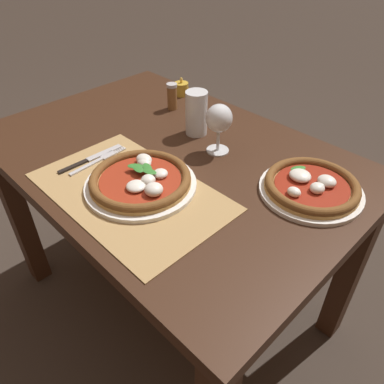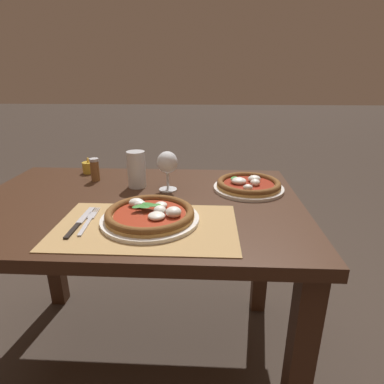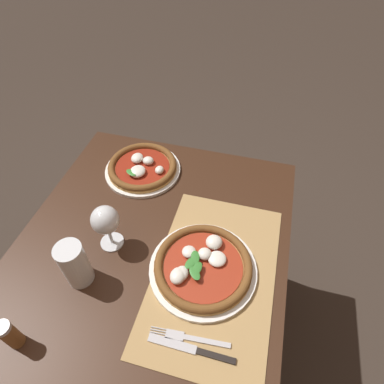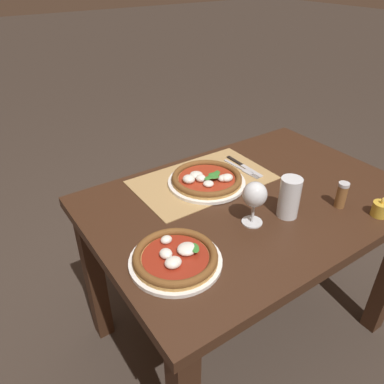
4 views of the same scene
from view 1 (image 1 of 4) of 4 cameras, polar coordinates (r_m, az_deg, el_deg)
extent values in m
plane|color=#382D26|center=(1.68, -2.64, -15.89)|extent=(24.00, 24.00, 0.00)
cube|color=#382114|center=(1.18, -3.64, 5.23)|extent=(1.19, 0.81, 0.04)
cube|color=#382114|center=(1.66, -24.74, -3.46)|extent=(0.07, 0.07, 0.70)
cube|color=#382114|center=(1.91, -6.16, 5.95)|extent=(0.07, 0.07, 0.70)
cube|color=#382114|center=(1.43, 22.89, -10.83)|extent=(0.07, 0.07, 0.70)
cube|color=#A88451|center=(1.02, -9.46, 0.12)|extent=(0.54, 0.33, 0.00)
cylinder|color=white|center=(1.02, -7.80, 1.12)|extent=(0.30, 0.30, 0.01)
cylinder|color=tan|center=(1.02, -7.85, 1.62)|extent=(0.27, 0.27, 0.01)
torus|color=brown|center=(1.01, -7.90, 2.07)|extent=(0.27, 0.27, 0.02)
cylinder|color=maroon|center=(1.01, -7.88, 1.91)|extent=(0.22, 0.22, 0.00)
ellipsoid|color=silver|center=(1.01, -4.82, 2.82)|extent=(0.04, 0.04, 0.02)
ellipsoid|color=silver|center=(0.99, -6.70, 1.82)|extent=(0.04, 0.04, 0.03)
ellipsoid|color=silver|center=(0.95, -5.85, 0.38)|extent=(0.05, 0.05, 0.03)
ellipsoid|color=silver|center=(1.07, -7.33, 4.93)|extent=(0.05, 0.04, 0.03)
ellipsoid|color=silver|center=(1.06, -7.29, 4.47)|extent=(0.04, 0.04, 0.02)
ellipsoid|color=silver|center=(0.97, -8.53, 0.88)|extent=(0.05, 0.05, 0.02)
ellipsoid|color=#337A2D|center=(1.03, -8.63, 3.94)|extent=(0.05, 0.05, 0.00)
ellipsoid|color=#337A2D|center=(1.02, -8.24, 3.57)|extent=(0.05, 0.03, 0.00)
ellipsoid|color=#337A2D|center=(1.02, -6.87, 3.74)|extent=(0.05, 0.04, 0.00)
ellipsoid|color=#337A2D|center=(1.01, -6.53, 3.15)|extent=(0.05, 0.03, 0.00)
cylinder|color=white|center=(1.05, 17.61, 0.18)|extent=(0.27, 0.27, 0.01)
cylinder|color=tan|center=(1.04, 17.72, 0.66)|extent=(0.25, 0.25, 0.01)
torus|color=brown|center=(1.03, 17.83, 1.09)|extent=(0.25, 0.25, 0.02)
cylinder|color=maroon|center=(1.04, 17.79, 0.95)|extent=(0.20, 0.20, 0.00)
ellipsoid|color=silver|center=(1.01, 18.55, 0.57)|extent=(0.04, 0.04, 0.03)
ellipsoid|color=silver|center=(0.98, 15.28, 0.01)|extent=(0.04, 0.03, 0.02)
ellipsoid|color=silver|center=(1.04, 19.86, 1.56)|extent=(0.05, 0.04, 0.03)
ellipsoid|color=silver|center=(1.04, 16.14, 2.43)|extent=(0.06, 0.06, 0.03)
ellipsoid|color=#337A2D|center=(1.06, 15.88, 3.47)|extent=(0.04, 0.05, 0.00)
cylinder|color=silver|center=(1.17, 3.92, 6.35)|extent=(0.07, 0.07, 0.00)
cylinder|color=silver|center=(1.16, 3.99, 7.83)|extent=(0.01, 0.01, 0.06)
ellipsoid|color=silver|center=(1.12, 4.16, 11.14)|extent=(0.08, 0.08, 0.08)
ellipsoid|color=#AD5B14|center=(1.13, 4.13, 10.68)|extent=(0.07, 0.07, 0.05)
cylinder|color=silver|center=(1.24, 0.68, 11.93)|extent=(0.07, 0.07, 0.15)
cylinder|color=black|center=(1.25, 0.67, 11.33)|extent=(0.07, 0.07, 0.12)
cylinder|color=silver|center=(1.22, 0.70, 14.11)|extent=(0.07, 0.07, 0.02)
cube|color=#B7B7BC|center=(1.13, -15.78, 3.76)|extent=(0.02, 0.12, 0.00)
cube|color=#B7B7BC|center=(1.17, -12.65, 5.47)|extent=(0.03, 0.05, 0.00)
cylinder|color=#B7B7BC|center=(1.18, -10.79, 6.19)|extent=(0.01, 0.04, 0.00)
cylinder|color=#B7B7BC|center=(1.19, -10.97, 6.28)|extent=(0.01, 0.04, 0.00)
cylinder|color=#B7B7BC|center=(1.19, -11.16, 6.38)|extent=(0.01, 0.04, 0.00)
cylinder|color=#B7B7BC|center=(1.20, -11.34, 6.47)|extent=(0.01, 0.04, 0.00)
cube|color=black|center=(1.14, -17.64, 3.72)|extent=(0.01, 0.10, 0.01)
cube|color=#B7B7BC|center=(1.18, -13.21, 5.84)|extent=(0.02, 0.12, 0.00)
cylinder|color=gold|center=(1.54, -1.63, 15.43)|extent=(0.06, 0.06, 0.05)
cylinder|color=silver|center=(1.55, -1.63, 15.18)|extent=(0.04, 0.04, 0.03)
ellipsoid|color=#F9C64C|center=(1.53, -1.65, 16.64)|extent=(0.01, 0.01, 0.02)
cylinder|color=brown|center=(1.42, -3.05, 14.11)|extent=(0.04, 0.04, 0.08)
cylinder|color=#BCBCC1|center=(1.40, -3.11, 15.92)|extent=(0.04, 0.04, 0.01)
camera|label=2|loc=(0.68, -75.86, -9.10)|focal=30.00mm
camera|label=3|loc=(1.20, -35.44, 43.00)|focal=30.00mm
camera|label=4|loc=(1.49, 58.19, 28.87)|focal=35.00mm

